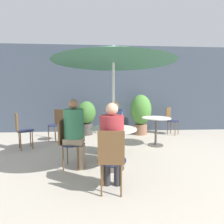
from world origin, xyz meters
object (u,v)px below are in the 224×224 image
seated_person_0 (115,123)px  seated_person_2 (112,139)px  bistro_chair_5 (21,128)px  potted_plant_0 (87,115)px  cafe_table_near (114,137)px  bistro_chair_3 (57,122)px  beer_glass_0 (118,125)px  cafe_table_far (156,124)px  bistro_chair_2 (111,156)px  umbrella (114,54)px  bistro_chair_1 (67,139)px  beer_glass_1 (112,123)px  bistro_chair_0 (115,130)px  bistro_chair_4 (171,118)px  seated_person_1 (75,128)px  potted_plant_1 (141,112)px

seated_person_0 → seated_person_2: size_ratio=0.97×
bistro_chair_5 → potted_plant_0: 2.04m
cafe_table_near → bistro_chair_3: bistro_chair_3 is taller
beer_glass_0 → cafe_table_far: bearing=52.5°
bistro_chair_2 → bistro_chair_3: size_ratio=1.00×
seated_person_0 → umbrella: umbrella is taller
bistro_chair_2 → potted_plant_0: 3.55m
bistro_chair_1 → beer_glass_1: 0.86m
bistro_chair_0 → bistro_chair_4: 2.66m
bistro_chair_4 → seated_person_1: bearing=177.3°
cafe_table_far → potted_plant_1: potted_plant_1 is taller
beer_glass_1 → beer_glass_0: bearing=-72.8°
bistro_chair_5 → umbrella: (2.14, -1.24, 1.47)m
bistro_chair_3 → potted_plant_1: size_ratio=0.68×
seated_person_2 → bistro_chair_5: bearing=-36.9°
bistro_chair_2 → bistro_chair_4: bearing=-116.6°
bistro_chair_1 → potted_plant_0: potted_plant_0 is taller
umbrella → bistro_chair_5: bearing=149.9°
bistro_chair_3 → beer_glass_1: (1.46, -1.91, 0.27)m
bistro_chair_3 → beer_glass_1: bistro_chair_3 is taller
bistro_chair_4 → bistro_chair_5: same height
bistro_chair_4 → potted_plant_0: size_ratio=0.80×
cafe_table_far → bistro_chair_0: bistro_chair_0 is taller
bistro_chair_1 → seated_person_2: seated_person_2 is taller
umbrella → beer_glass_1: bearing=97.7°
beer_glass_0 → umbrella: umbrella is taller
seated_person_2 → umbrella: 1.45m
cafe_table_near → seated_person_1: 0.71m
bistro_chair_0 → umbrella: bearing=-90.0°
bistro_chair_5 → umbrella: bearing=-151.1°
bistro_chair_2 → beer_glass_1: 1.03m
bistro_chair_3 → bistro_chair_5: 1.06m
bistro_chair_5 → seated_person_1: size_ratio=0.71×
cafe_table_near → bistro_chair_4: 3.32m
bistro_chair_1 → potted_plant_1: (1.93, 2.51, 0.21)m
cafe_table_far → bistro_chair_5: bistro_chair_5 is taller
seated_person_2 → seated_person_0: bearing=-90.0°
bistro_chair_1 → beer_glass_0: beer_glass_0 is taller
bistro_chair_2 → seated_person_2: size_ratio=0.72×
potted_plant_1 → seated_person_2: bearing=-109.6°
bistro_chair_0 → bistro_chair_4: bearing=47.0°
cafe_table_far → seated_person_1: (-1.89, -1.26, 0.18)m
potted_plant_1 → bistro_chair_0: bearing=-119.7°
bistro_chair_5 → beer_glass_0: (2.21, -1.38, 0.28)m
seated_person_1 → potted_plant_0: (0.01, 2.59, -0.10)m
bistro_chair_5 → seated_person_1: bearing=-159.8°
bistro_chair_4 → potted_plant_0: bearing=133.5°
bistro_chair_2 → bistro_chair_4: same height
bistro_chair_4 → seated_person_2: size_ratio=0.72×
cafe_table_near → seated_person_2: bearing=-96.1°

